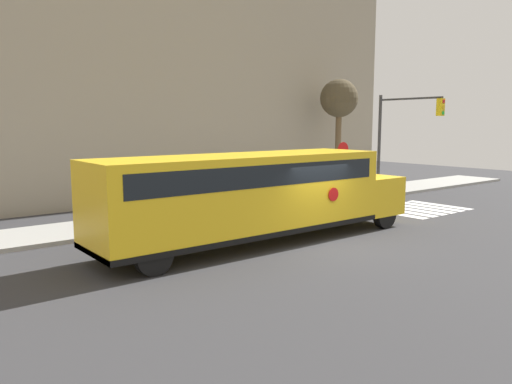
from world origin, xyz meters
The scene contains 8 objects.
ground_plane centered at (0.00, 0.00, 0.00)m, with size 60.00×60.00×0.00m, color #333335.
sidewalk_strip centered at (0.00, 6.50, 0.07)m, with size 44.00×3.00×0.15m.
building_backdrop centered at (0.00, 13.00, 6.88)m, with size 32.00×4.00×13.76m.
crosswalk_stripes centered at (8.09, 2.00, 0.00)m, with size 4.00×3.20×0.01m.
school_bus centered at (-1.66, 1.43, 1.66)m, with size 11.48×2.57×2.86m.
stop_sign centered at (6.93, 5.48, 1.95)m, with size 0.74×0.10×2.92m.
traffic_light centered at (9.93, 4.45, 3.52)m, with size 0.28×3.67×5.26m.
tree_near_sidewalk centered at (10.52, 9.07, 5.11)m, with size 2.19×2.19×6.35m.
Camera 1 is at (-11.28, -10.85, 3.81)m, focal length 35.00 mm.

